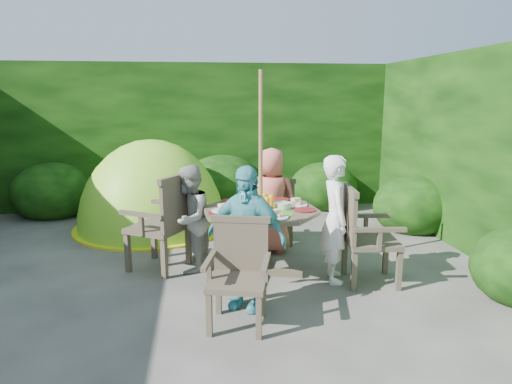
{
  "coord_description": "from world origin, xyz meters",
  "views": [
    {
      "loc": [
        0.23,
        -4.4,
        1.92
      ],
      "look_at": [
        0.87,
        0.72,
        0.85
      ],
      "focal_mm": 32.0,
      "sensor_mm": 36.0,
      "label": 1
    }
  ],
  "objects": [
    {
      "name": "patio_table",
      "position": [
        0.87,
        0.32,
        0.63
      ],
      "size": [
        1.61,
        1.61,
        0.9
      ],
      "rotation": [
        0.0,
        0.0,
        -0.3
      ],
      "color": "#3E3528",
      "rests_on": "ground"
    },
    {
      "name": "garden_chair_right",
      "position": [
        1.91,
        -0.01,
        0.53
      ],
      "size": [
        0.59,
        0.64,
        0.99
      ],
      "rotation": [
        0.0,
        0.0,
        1.46
      ],
      "color": "#3E3528",
      "rests_on": "ground"
    },
    {
      "name": "hedge_enclosure",
      "position": [
        0.0,
        1.33,
        1.25
      ],
      "size": [
        9.0,
        9.0,
        2.5
      ],
      "color": "black",
      "rests_on": "ground"
    },
    {
      "name": "garden_chair_back",
      "position": [
        1.2,
        1.38,
        0.46
      ],
      "size": [
        0.58,
        0.53,
        0.87
      ],
      "rotation": [
        0.0,
        0.0,
        3.01
      ],
      "color": "#3E3528",
      "rests_on": "ground"
    },
    {
      "name": "child_left",
      "position": [
        0.1,
        0.56,
        0.6
      ],
      "size": [
        0.6,
        0.69,
        1.2
      ],
      "primitive_type": "imported",
      "rotation": [
        0.0,
        0.0,
        -1.86
      ],
      "color": "#9F9F9A",
      "rests_on": "ground"
    },
    {
      "name": "garden_chair_front",
      "position": [
        0.54,
        -0.73,
        0.47
      ],
      "size": [
        0.62,
        0.57,
        0.88
      ],
      "rotation": [
        0.0,
        0.0,
        -0.23
      ],
      "color": "#3E3528",
      "rests_on": "ground"
    },
    {
      "name": "child_back",
      "position": [
        1.1,
        1.09,
        0.66
      ],
      "size": [
        0.73,
        0.56,
        1.32
      ],
      "primitive_type": "imported",
      "rotation": [
        0.0,
        0.0,
        2.91
      ],
      "color": "#DB695A",
      "rests_on": "ground"
    },
    {
      "name": "child_front",
      "position": [
        0.63,
        -0.44,
        0.67
      ],
      "size": [
        0.84,
        0.69,
        1.34
      ],
      "primitive_type": "imported",
      "rotation": [
        0.0,
        0.0,
        -0.55
      ],
      "color": "#4EAAB6",
      "rests_on": "ground"
    },
    {
      "name": "ground",
      "position": [
        0.0,
        0.0,
        0.0
      ],
      "size": [
        60.0,
        60.0,
        0.0
      ],
      "primitive_type": "plane",
      "color": "#45433E",
      "rests_on": "ground"
    },
    {
      "name": "garden_chair_left",
      "position": [
        -0.18,
        0.62,
        0.56
      ],
      "size": [
        0.8,
        0.83,
        1.05
      ],
      "rotation": [
        0.0,
        0.0,
        -2.11
      ],
      "color": "#3E3528",
      "rests_on": "ground"
    },
    {
      "name": "dome_tent",
      "position": [
        -0.49,
        2.38,
        0.0
      ],
      "size": [
        2.54,
        2.54,
        2.65
      ],
      "rotation": [
        0.0,
        0.0,
        0.19
      ],
      "color": "#8FDD2A",
      "rests_on": "ground"
    },
    {
      "name": "child_right",
      "position": [
        1.63,
        0.09,
        0.67
      ],
      "size": [
        0.38,
        0.53,
        1.35
      ],
      "primitive_type": "imported",
      "rotation": [
        0.0,
        0.0,
        1.45
      ],
      "color": "white",
      "rests_on": "ground"
    },
    {
      "name": "parasol_pole",
      "position": [
        0.87,
        0.32,
        1.1
      ],
      "size": [
        0.06,
        0.06,
        2.2
      ],
      "primitive_type": "cylinder",
      "rotation": [
        0.0,
        0.0,
        -0.3
      ],
      "color": "olive",
      "rests_on": "ground"
    }
  ]
}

